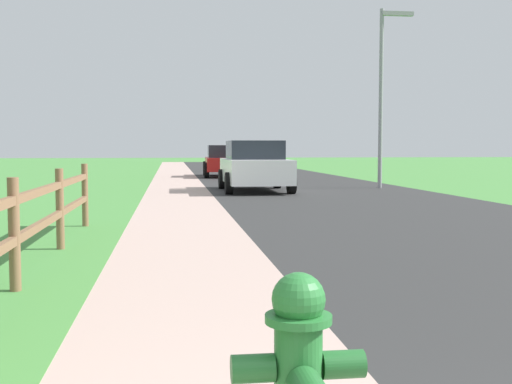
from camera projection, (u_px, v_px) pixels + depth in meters
name	position (u px, v px, depth m)	size (l,w,h in m)	color
ground_plane	(201.00, 182.00, 25.89)	(120.00, 120.00, 0.00)	#498D40
road_asphalt	(277.00, 179.00, 28.33)	(7.00, 66.00, 0.01)	#2F2F2F
curb_concrete	(129.00, 180.00, 27.47)	(6.00, 66.00, 0.01)	#C0A295
grass_verge	(94.00, 180.00, 27.27)	(5.00, 66.00, 0.00)	#498D40
fire_hydrant	(299.00, 371.00, 2.73)	(0.58, 0.49, 0.87)	#287233
rail_fence	(14.00, 225.00, 6.16)	(0.11, 10.42, 1.12)	brown
parked_suv_white	(255.00, 166.00, 20.39)	(2.13, 4.29, 1.62)	white
parked_car_red	(224.00, 161.00, 30.53)	(2.10, 4.50, 1.51)	maroon
street_lamp	(384.00, 82.00, 21.77)	(1.17, 0.20, 6.11)	gray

